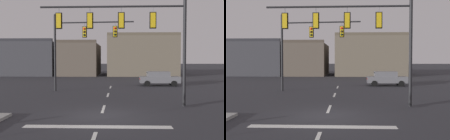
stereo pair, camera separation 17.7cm
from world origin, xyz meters
The scene contains 7 objects.
ground_plane centered at (0.00, 0.00, 0.00)m, with size 400.00×400.00×0.00m, color #2B2B30.
stop_bar_paint centered at (0.00, -2.00, 0.00)m, with size 6.40×0.50×0.01m, color silver.
lane_centreline centered at (0.00, 2.00, 0.00)m, with size 0.16×26.40×0.01m.
signal_mast_near_side centered at (1.79, 3.04, 4.82)m, with size 9.07×0.41×6.85m.
signal_mast_far_side centered at (-2.94, 10.29, 4.69)m, with size 7.33×0.80×7.12m.
car_lot_nearside centered at (5.41, 15.75, 0.86)m, with size 4.48×1.97×1.61m.
building_row centered at (-3.19, 36.99, 3.33)m, with size 31.91×13.21×7.67m.
Camera 1 is at (0.93, -12.70, 2.85)m, focal length 40.47 mm.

